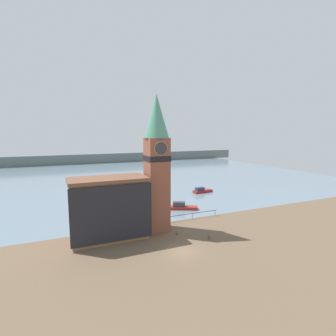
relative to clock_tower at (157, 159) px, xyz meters
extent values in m
plane|color=brown|center=(0.14, -9.15, -11.93)|extent=(160.00, 160.00, 0.00)
cube|color=slate|center=(0.14, 62.69, -11.93)|extent=(160.00, 120.00, 0.00)
cube|color=slate|center=(0.14, 102.69, -9.43)|extent=(180.00, 3.00, 5.00)
cube|color=#333338|center=(8.14, 2.44, -10.88)|extent=(10.83, 0.08, 0.08)
cylinder|color=#333338|center=(3.03, 2.44, -11.40)|extent=(0.07, 0.07, 1.05)
cylinder|color=#333338|center=(8.14, 2.44, -11.40)|extent=(0.07, 0.07, 1.05)
cylinder|color=#333338|center=(13.26, 2.44, -11.40)|extent=(0.07, 0.07, 1.05)
cube|color=brown|center=(-0.01, 0.01, -4.21)|extent=(3.46, 3.46, 15.44)
cube|color=black|center=(-0.01, 0.01, 0.21)|extent=(3.58, 3.58, 0.90)
cylinder|color=tan|center=(-0.01, -1.79, 1.91)|extent=(2.20, 0.12, 2.20)
cylinder|color=#333338|center=(-0.01, -1.87, 1.91)|extent=(2.00, 0.12, 2.00)
cylinder|color=tan|center=(1.79, 0.01, 1.91)|extent=(0.12, 2.20, 2.20)
cylinder|color=#333338|center=(1.87, 0.01, 1.91)|extent=(0.12, 2.00, 2.00)
cone|color=#4C9375|center=(-0.01, 0.01, 7.00)|extent=(3.98, 3.98, 6.96)
cube|color=#9E754C|center=(-8.13, -0.36, -7.40)|extent=(11.26, 5.49, 9.06)
cube|color=brown|center=(-8.13, -0.36, -2.62)|extent=(11.66, 5.89, 0.50)
cube|color=#232328|center=(-8.13, -3.25, -7.22)|extent=(11.76, 0.30, 8.34)
cube|color=maroon|center=(9.53, 8.64, -11.61)|extent=(5.98, 4.16, 0.64)
cube|color=#38383D|center=(8.59, 9.11, -10.80)|extent=(2.84, 2.24, 0.97)
cube|color=maroon|center=(21.50, 20.65, -11.58)|extent=(5.63, 2.17, 0.69)
cube|color=navy|center=(20.51, 20.58, -10.82)|extent=(2.51, 1.41, 0.83)
cylinder|color=brown|center=(5.79, -7.07, -11.63)|extent=(0.36, 0.36, 0.60)
sphere|color=brown|center=(5.79, -7.07, -11.33)|extent=(0.37, 0.37, 0.37)
cylinder|color=brown|center=(2.00, -3.45, -11.67)|extent=(0.28, 0.28, 0.52)
sphere|color=brown|center=(2.00, -3.45, -11.41)|extent=(0.30, 0.30, 0.30)
camera|label=1|loc=(-15.49, -39.68, 4.40)|focal=28.00mm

